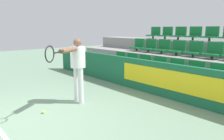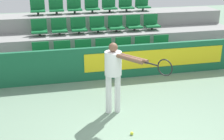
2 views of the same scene
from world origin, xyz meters
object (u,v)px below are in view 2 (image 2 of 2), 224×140
at_px(stadium_chair_3, 104,48).
at_px(stadium_chair_14, 38,8).
at_px(stadium_chair_1, 63,51).
at_px(stadium_chair_5, 143,46).
at_px(stadium_chair_7, 39,29).
at_px(stadium_chair_18, 109,6).
at_px(stadium_chair_9, 79,27).
at_px(stadium_chair_15, 56,8).
at_px(stadium_chair_20, 142,5).
at_px(tennis_player, 116,70).
at_px(stadium_chair_16, 74,7).
at_px(stadium_chair_0, 41,53).
at_px(stadium_chair_13, 152,23).
at_px(stadium_chair_2, 84,50).
at_px(stadium_chair_8, 59,28).
at_px(stadium_chair_12, 134,24).
at_px(stadium_chair_6, 162,45).
at_px(stadium_chair_11, 116,25).
at_px(stadium_chair_19, 126,5).
at_px(stadium_chair_10, 98,26).
at_px(tennis_ball, 132,133).
at_px(stadium_chair_17, 92,6).
at_px(stadium_chair_4, 124,47).

xyz_separation_m(stadium_chair_3, stadium_chair_14, (-1.82, 2.02, 0.93)).
height_order(stadium_chair_1, stadium_chair_5, same).
height_order(stadium_chair_7, stadium_chair_18, stadium_chair_18).
bearing_deg(stadium_chair_5, stadium_chair_9, 151.04).
bearing_deg(stadium_chair_15, stadium_chair_20, 0.00).
relative_size(stadium_chair_15, tennis_player, 0.31).
bearing_deg(tennis_player, stadium_chair_18, 44.29).
xyz_separation_m(stadium_chair_3, stadium_chair_16, (-0.61, 2.02, 0.93)).
xyz_separation_m(stadium_chair_15, stadium_chair_20, (3.04, 0.00, 0.00)).
xyz_separation_m(stadium_chair_0, stadium_chair_13, (3.65, 1.01, 0.46)).
relative_size(stadium_chair_2, stadium_chair_8, 1.00).
bearing_deg(stadium_chair_14, tennis_player, -72.38).
relative_size(stadium_chair_15, stadium_chair_20, 1.00).
relative_size(stadium_chair_9, stadium_chair_12, 1.00).
relative_size(stadium_chair_6, stadium_chair_12, 1.00).
relative_size(stadium_chair_7, stadium_chair_14, 1.00).
xyz_separation_m(stadium_chair_5, tennis_player, (-1.53, -2.74, 0.33)).
distance_m(stadium_chair_2, stadium_chair_3, 0.61).
xyz_separation_m(stadium_chair_6, stadium_chair_11, (-1.22, 1.01, 0.46)).
bearing_deg(stadium_chair_8, stadium_chair_11, 0.00).
bearing_deg(stadium_chair_7, stadium_chair_0, -90.00).
relative_size(stadium_chair_0, stadium_chair_5, 1.00).
bearing_deg(stadium_chair_15, stadium_chair_2, -73.24).
bearing_deg(stadium_chair_19, stadium_chair_5, -90.00).
bearing_deg(stadium_chair_8, stadium_chair_0, -121.07).
height_order(stadium_chair_8, tennis_player, tennis_player).
height_order(stadium_chair_7, stadium_chair_20, stadium_chair_20).
xyz_separation_m(stadium_chair_1, stadium_chair_8, (0.00, 1.01, 0.46)).
xyz_separation_m(stadium_chair_5, stadium_chair_10, (-1.22, 1.01, 0.46)).
xyz_separation_m(stadium_chair_11, stadium_chair_15, (-1.82, 1.01, 0.46)).
relative_size(stadium_chair_16, tennis_ball, 7.50).
height_order(stadium_chair_13, stadium_chair_14, stadium_chair_14).
height_order(stadium_chair_5, stadium_chair_12, stadium_chair_12).
distance_m(stadium_chair_10, stadium_chair_20, 2.13).
relative_size(stadium_chair_11, stadium_chair_15, 1.00).
bearing_deg(tennis_player, stadium_chair_14, 72.88).
relative_size(stadium_chair_0, stadium_chair_7, 1.00).
xyz_separation_m(stadium_chair_0, stadium_chair_17, (1.82, 2.02, 0.93)).
distance_m(stadium_chair_10, stadium_chair_17, 1.11).
xyz_separation_m(stadium_chair_4, stadium_chair_9, (-1.22, 1.01, 0.46)).
bearing_deg(stadium_chair_1, stadium_chair_11, 28.96).
height_order(stadium_chair_3, stadium_chair_20, stadium_chair_20).
distance_m(stadium_chair_8, stadium_chair_10, 1.22).
distance_m(stadium_chair_11, stadium_chair_19, 1.27).
relative_size(stadium_chair_4, stadium_chair_9, 1.00).
height_order(stadium_chair_2, stadium_chair_16, stadium_chair_16).
bearing_deg(stadium_chair_4, stadium_chair_5, 0.00).
height_order(stadium_chair_0, stadium_chair_19, stadium_chair_19).
distance_m(stadium_chair_1, stadium_chair_20, 3.76).
bearing_deg(stadium_chair_17, stadium_chair_2, -106.76).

